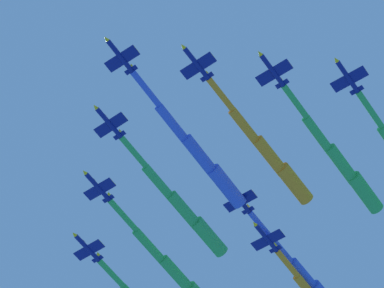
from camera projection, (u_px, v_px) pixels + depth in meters
The scene contains 6 objects.
jet_lead at pixel (200, 155), 190.08m from camera, with size 8.35×51.34×4.13m.
jet_port_inner at pixel (270, 155), 189.70m from camera, with size 8.32×48.50×4.09m.
jet_starboard_inner at pixel (184, 209), 197.73m from camera, with size 8.38×49.20×3.99m.
jet_port_mid at pixel (342, 163), 190.42m from camera, with size 8.37×49.20×4.05m.
jet_starboard_mid at pixel (177, 274), 205.16m from camera, with size 8.31×52.95×4.12m.
jet_trail_port at pixel (303, 274), 204.91m from camera, with size 8.31×46.94×4.10m.
Camera 1 is at (48.06, -61.90, -27.35)m, focal length 76.98 mm.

